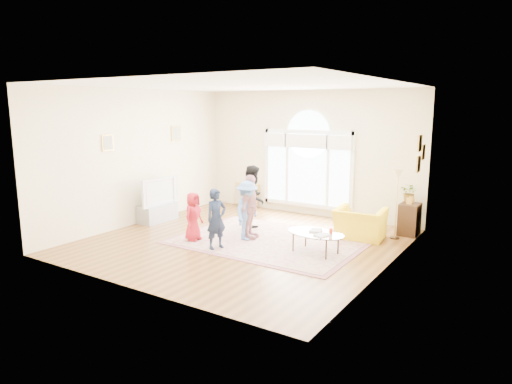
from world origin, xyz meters
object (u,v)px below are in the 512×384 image
Objects in this scene: area_rug at (270,240)px; coffee_table at (316,233)px; tv_console at (158,213)px; television at (157,191)px; armchair at (360,224)px.

coffee_table is (1.17, -0.25, 0.39)m from area_rug.
coffee_table reaches higher than tv_console.
television is 0.92× the size of coffee_table.
television is 4.90m from armchair.
television reaches higher than coffee_table.
coffee_table reaches higher than area_rug.
tv_console reaches higher than area_rug.
area_rug is 3.21m from tv_console.
television is 4.38m from coffee_table.
television is (0.01, 0.00, 0.54)m from tv_console.
armchair is at bearing 14.64° from television.
area_rug is at bearing 176.08° from coffee_table.
coffee_table is (4.37, -0.20, 0.19)m from tv_console.
armchair is at bearing 83.86° from coffee_table.
tv_console is 0.79× the size of coffee_table.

